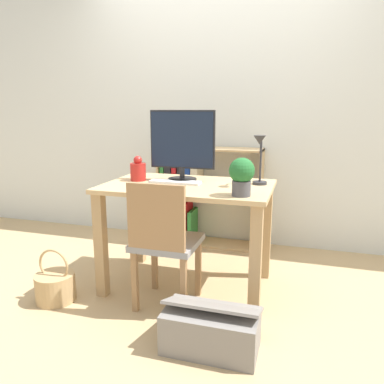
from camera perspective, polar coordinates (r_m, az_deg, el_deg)
ground_plane at (r=2.85m, az=-0.60°, el=-13.97°), size 10.00×10.00×0.00m
wall_back at (r=3.59m, az=4.64°, el=12.92°), size 8.00×0.05×2.60m
desk at (r=2.63m, az=-0.63°, el=-2.04°), size 1.16×0.74×0.76m
monitor at (r=2.71m, az=-1.51°, el=7.49°), size 0.48×0.21×0.51m
keyboard at (r=2.64m, az=-2.59°, el=1.53°), size 0.37×0.11×0.02m
vase at (r=2.76m, az=-8.22°, el=3.28°), size 0.11×0.11×0.18m
desk_lamp at (r=2.56m, az=10.28°, el=5.52°), size 0.10×0.19×0.34m
potted_plant at (r=2.25m, az=7.58°, el=2.60°), size 0.15×0.15×0.23m
chair at (r=2.38m, az=-4.30°, el=-7.27°), size 0.40×0.40×0.85m
bookshelf at (r=3.58m, az=-0.30°, el=-0.61°), size 0.97×0.28×0.93m
basket at (r=2.76m, az=-20.11°, el=-13.31°), size 0.26×0.26×0.37m
storage_box at (r=2.13m, az=2.91°, el=-20.11°), size 0.51×0.33×0.28m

